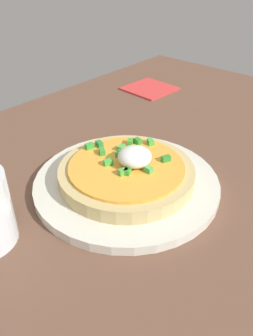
# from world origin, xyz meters

# --- Properties ---
(dining_table) EXTENTS (1.14, 0.65, 0.02)m
(dining_table) POSITION_xyz_m (0.00, 0.00, 0.01)
(dining_table) COLOR brown
(dining_table) RESTS_ON ground
(plate) EXTENTS (0.27, 0.27, 0.01)m
(plate) POSITION_xyz_m (-0.03, -0.06, 0.03)
(plate) COLOR silver
(plate) RESTS_ON dining_table
(pizza) EXTENTS (0.20, 0.20, 0.05)m
(pizza) POSITION_xyz_m (-0.03, -0.06, 0.05)
(pizza) COLOR tan
(pizza) RESTS_ON plate
(napkin) EXTENTS (0.11, 0.11, 0.00)m
(napkin) POSITION_xyz_m (0.31, 0.16, 0.02)
(napkin) COLOR red
(napkin) RESTS_ON dining_table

